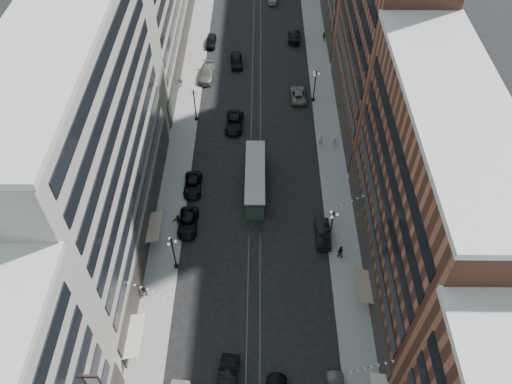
{
  "coord_description": "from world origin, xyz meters",
  "views": [
    {
      "loc": [
        0.46,
        -4.85,
        49.91
      ],
      "look_at": [
        0.16,
        35.59,
        5.0
      ],
      "focal_mm": 35.0,
      "sensor_mm": 36.0,
      "label": 1
    }
  ],
  "objects_px": {
    "pedestrian_9": "(324,37)",
    "lamppost_se_mid": "(315,85)",
    "car_13": "(236,61)",
    "pedestrian_8": "(321,140)",
    "car_2": "(188,223)",
    "car_12": "(294,36)",
    "pedestrian_6": "(181,82)",
    "pedestrian_7": "(340,252)",
    "car_8": "(207,73)",
    "lamppost_sw_far": "(174,252)",
    "car_extra_0": "(234,123)",
    "pedestrian_2": "(144,291)",
    "streetcar": "(255,180)",
    "lamppost_se_far": "(332,225)",
    "pedestrian_extra_0": "(334,141)",
    "car_9": "(211,41)",
    "car_11": "(298,94)",
    "car_7": "(193,185)",
    "lamppost_sw_mid": "(195,104)",
    "pedestrian_5": "(178,220)",
    "car_5": "(227,381)",
    "car_10": "(323,233)"
  },
  "relations": [
    {
      "from": "car_11",
      "to": "car_13",
      "type": "relative_size",
      "value": 1.07
    },
    {
      "from": "lamppost_se_far",
      "to": "pedestrian_9",
      "type": "height_order",
      "value": "lamppost_se_far"
    },
    {
      "from": "lamppost_sw_mid",
      "to": "pedestrian_7",
      "type": "bearing_deg",
      "value": -52.55
    },
    {
      "from": "lamppost_se_mid",
      "to": "pedestrian_9",
      "type": "xyz_separation_m",
      "value": [
        3.16,
        17.68,
        -2.08
      ]
    },
    {
      "from": "pedestrian_2",
      "to": "pedestrian_extra_0",
      "type": "distance_m",
      "value": 34.69
    },
    {
      "from": "car_2",
      "to": "pedestrian_extra_0",
      "type": "relative_size",
      "value": 3.32
    },
    {
      "from": "pedestrian_2",
      "to": "car_extra_0",
      "type": "relative_size",
      "value": 0.33
    },
    {
      "from": "car_7",
      "to": "car_13",
      "type": "bearing_deg",
      "value": 79.57
    },
    {
      "from": "car_10",
      "to": "pedestrian_8",
      "type": "bearing_deg",
      "value": -93.38
    },
    {
      "from": "car_10",
      "to": "car_extra_0",
      "type": "bearing_deg",
      "value": -60.45
    },
    {
      "from": "car_8",
      "to": "car_12",
      "type": "bearing_deg",
      "value": 42.32
    },
    {
      "from": "pedestrian_9",
      "to": "lamppost_se_mid",
      "type": "bearing_deg",
      "value": -77.91
    },
    {
      "from": "car_7",
      "to": "car_extra_0",
      "type": "bearing_deg",
      "value": 67.49
    },
    {
      "from": "car_9",
      "to": "pedestrian_8",
      "type": "relative_size",
      "value": 2.62
    },
    {
      "from": "car_8",
      "to": "pedestrian_9",
      "type": "relative_size",
      "value": 3.39
    },
    {
      "from": "lamppost_sw_far",
      "to": "pedestrian_8",
      "type": "height_order",
      "value": "lamppost_sw_far"
    },
    {
      "from": "pedestrian_5",
      "to": "car_11",
      "type": "bearing_deg",
      "value": 39.51
    },
    {
      "from": "pedestrian_6",
      "to": "pedestrian_7",
      "type": "height_order",
      "value": "pedestrian_7"
    },
    {
      "from": "car_2",
      "to": "pedestrian_9",
      "type": "height_order",
      "value": "pedestrian_9"
    },
    {
      "from": "lamppost_se_mid",
      "to": "car_11",
      "type": "distance_m",
      "value": 3.44
    },
    {
      "from": "lamppost_sw_mid",
      "to": "car_8",
      "type": "relative_size",
      "value": 0.94
    },
    {
      "from": "pedestrian_9",
      "to": "pedestrian_extra_0",
      "type": "height_order",
      "value": "pedestrian_9"
    },
    {
      "from": "lamppost_se_far",
      "to": "pedestrian_7",
      "type": "xyz_separation_m",
      "value": [
        1.01,
        -2.35,
        -2.03
      ]
    },
    {
      "from": "lamppost_sw_far",
      "to": "pedestrian_extra_0",
      "type": "relative_size",
      "value": 3.6
    },
    {
      "from": "pedestrian_6",
      "to": "pedestrian_7",
      "type": "xyz_separation_m",
      "value": [
        22.66,
        -33.9,
        0.1
      ]
    },
    {
      "from": "car_13",
      "to": "car_12",
      "type": "bearing_deg",
      "value": 33.34
    },
    {
      "from": "pedestrian_5",
      "to": "car_extra_0",
      "type": "bearing_deg",
      "value": 53.27
    },
    {
      "from": "lamppost_sw_far",
      "to": "car_13",
      "type": "relative_size",
      "value": 1.13
    },
    {
      "from": "lamppost_sw_far",
      "to": "car_extra_0",
      "type": "relative_size",
      "value": 1.0
    },
    {
      "from": "pedestrian_5",
      "to": "car_13",
      "type": "bearing_deg",
      "value": 61.85
    },
    {
      "from": "lamppost_sw_mid",
      "to": "car_8",
      "type": "height_order",
      "value": "lamppost_sw_mid"
    },
    {
      "from": "pedestrian_5",
      "to": "pedestrian_6",
      "type": "bearing_deg",
      "value": 77.15
    },
    {
      "from": "car_2",
      "to": "car_12",
      "type": "distance_m",
      "value": 46.73
    },
    {
      "from": "pedestrian_2",
      "to": "pedestrian_6",
      "type": "relative_size",
      "value": 1.1
    },
    {
      "from": "car_13",
      "to": "pedestrian_8",
      "type": "xyz_separation_m",
      "value": [
        13.01,
        -20.62,
        0.17
      ]
    },
    {
      "from": "lamppost_se_far",
      "to": "car_12",
      "type": "height_order",
      "value": "lamppost_se_far"
    },
    {
      "from": "car_12",
      "to": "car_13",
      "type": "bearing_deg",
      "value": 41.94
    },
    {
      "from": "lamppost_se_far",
      "to": "car_8",
      "type": "xyz_separation_m",
      "value": [
        -17.6,
        34.22,
        -2.25
      ]
    },
    {
      "from": "lamppost_sw_mid",
      "to": "lamppost_se_far",
      "type": "distance_m",
      "value": 29.45
    },
    {
      "from": "car_5",
      "to": "pedestrian_5",
      "type": "height_order",
      "value": "car_5"
    },
    {
      "from": "lamppost_sw_far",
      "to": "car_13",
      "type": "xyz_separation_m",
      "value": [
        5.69,
        42.05,
        -2.27
      ]
    },
    {
      "from": "car_10",
      "to": "lamppost_sw_far",
      "type": "bearing_deg",
      "value": 14.97
    },
    {
      "from": "lamppost_se_mid",
      "to": "car_extra_0",
      "type": "xyz_separation_m",
      "value": [
        -12.51,
        -6.45,
        -2.33
      ]
    },
    {
      "from": "streetcar",
      "to": "car_2",
      "type": "xyz_separation_m",
      "value": [
        -8.4,
        -6.79,
        -0.78
      ]
    },
    {
      "from": "car_extra_0",
      "to": "lamppost_se_mid",
      "type": "bearing_deg",
      "value": 30.28
    },
    {
      "from": "streetcar",
      "to": "pedestrian_7",
      "type": "bearing_deg",
      "value": -47.85
    },
    {
      "from": "lamppost_sw_far",
      "to": "car_extra_0",
      "type": "xyz_separation_m",
      "value": [
        5.89,
        25.55,
        -2.33
      ]
    },
    {
      "from": "car_11",
      "to": "car_12",
      "type": "bearing_deg",
      "value": -92.59
    },
    {
      "from": "pedestrian_9",
      "to": "car_10",
      "type": "bearing_deg",
      "value": -72.79
    },
    {
      "from": "lamppost_se_mid",
      "to": "pedestrian_2",
      "type": "distance_m",
      "value": 41.84
    }
  ]
}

